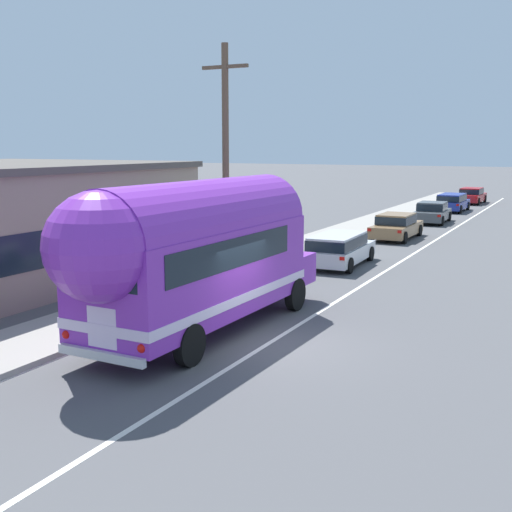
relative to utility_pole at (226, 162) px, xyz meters
name	(u,v)px	position (x,y,z in m)	size (l,w,h in m)	color
ground_plane	(268,344)	(4.55, -5.87, -4.42)	(300.00, 300.00, 0.00)	#4C4C4F
lane_markings	(351,263)	(2.72, 6.13, -4.42)	(4.10, 80.00, 0.01)	silver
sidewalk_slab	(258,262)	(-0.79, 4.13, -4.35)	(2.74, 90.00, 0.15)	gray
utility_pole	(226,162)	(0.00, 0.00, 0.00)	(1.80, 0.24, 8.50)	brown
painted_bus	(193,251)	(2.54, -6.22, -2.12)	(2.74, 10.32, 4.12)	purple
car_lead	(339,247)	(2.48, 5.17, -3.63)	(2.05, 4.63, 1.37)	silver
car_second	(396,225)	(2.51, 14.23, -3.68)	(1.97, 4.70, 1.37)	olive
car_third	(432,212)	(2.68, 22.57, -3.69)	(2.07, 4.48, 1.37)	#474C51
car_fourth	(452,201)	(2.49, 30.70, -3.64)	(1.98, 4.58, 1.37)	navy
car_fifth	(472,195)	(2.69, 38.69, -3.68)	(2.02, 4.82, 1.37)	#A5191E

